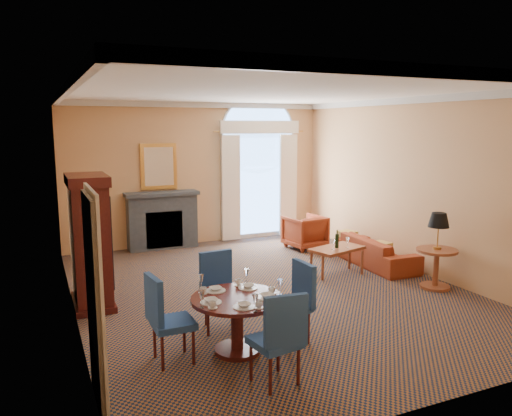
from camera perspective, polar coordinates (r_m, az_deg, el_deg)
name	(u,v)px	position (r m, az deg, el deg)	size (l,w,h in m)	color
ground	(268,290)	(8.35, 1.42, -9.36)	(7.50, 7.50, 0.00)	#111F37
room_envelope	(251,136)	(8.50, -0.62, 8.23)	(6.04, 7.52, 3.45)	tan
armoire	(90,244)	(7.81, -18.44, -3.88)	(0.57, 1.01, 1.98)	#3B100D
dining_table	(237,310)	(6.02, -2.17, -11.61)	(1.10, 1.10, 0.89)	#3B100D
dining_chair_north	(218,285)	(6.74, -4.36, -8.76)	(0.55, 0.55, 1.03)	navy
dining_chair_south	(280,334)	(5.26, 2.75, -14.14)	(0.52, 0.53, 1.03)	navy
dining_chair_east	(296,298)	(6.27, 4.56, -10.19)	(0.58, 0.58, 1.03)	navy
dining_chair_west	(164,314)	(5.85, -10.47, -11.79)	(0.50, 0.49, 1.03)	navy
sofa	(376,251)	(9.97, 13.58, -4.85)	(1.89, 0.74, 0.55)	#9B391C
armchair	(305,232)	(11.09, 5.58, -2.72)	(0.78, 0.80, 0.73)	#9B391C
coffee_table	(337,250)	(9.19, 9.25, -4.73)	(1.10, 0.81, 0.83)	brown
side_table	(437,243)	(8.77, 20.02, -3.76)	(0.67, 0.67, 1.25)	brown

